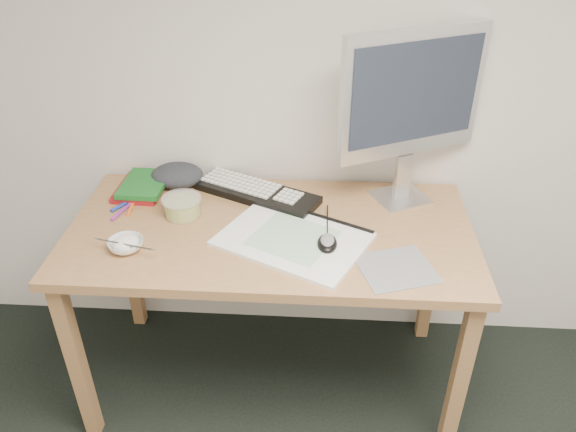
# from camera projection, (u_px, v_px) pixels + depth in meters

# --- Properties ---
(desk) EXTENTS (1.40, 0.70, 0.75)m
(desk) POSITION_uv_depth(u_px,v_px,m) (271.00, 247.00, 1.99)
(desk) COLOR #A3784B
(desk) RESTS_ON ground
(mousepad) EXTENTS (0.28, 0.26, 0.00)m
(mousepad) POSITION_uv_depth(u_px,v_px,m) (396.00, 268.00, 1.75)
(mousepad) COLOR slate
(mousepad) RESTS_ON desk
(sketchpad) EXTENTS (0.56, 0.51, 0.01)m
(sketchpad) POSITION_uv_depth(u_px,v_px,m) (293.00, 239.00, 1.87)
(sketchpad) COLOR white
(sketchpad) RESTS_ON desk
(keyboard) EXTENTS (0.50, 0.34, 0.03)m
(keyboard) POSITION_uv_depth(u_px,v_px,m) (257.00, 193.00, 2.12)
(keyboard) COLOR black
(keyboard) RESTS_ON desk
(monitor) EXTENTS (0.50, 0.27, 0.63)m
(monitor) POSITION_uv_depth(u_px,v_px,m) (412.00, 98.00, 1.90)
(monitor) COLOR silver
(monitor) RESTS_ON desk
(mouse) EXTENTS (0.07, 0.11, 0.04)m
(mouse) POSITION_uv_depth(u_px,v_px,m) (327.00, 240.00, 1.82)
(mouse) COLOR black
(mouse) RESTS_ON sketchpad
(rice_bowl) EXTENTS (0.14, 0.14, 0.04)m
(rice_bowl) POSITION_uv_depth(u_px,v_px,m) (126.00, 245.00, 1.82)
(rice_bowl) COLOR white
(rice_bowl) RESTS_ON desk
(chopsticks) EXTENTS (0.21, 0.07, 0.02)m
(chopsticks) POSITION_uv_depth(u_px,v_px,m) (124.00, 244.00, 1.79)
(chopsticks) COLOR silver
(chopsticks) RESTS_ON rice_bowl
(fruit_tub) EXTENTS (0.14, 0.14, 0.07)m
(fruit_tub) POSITION_uv_depth(u_px,v_px,m) (182.00, 206.00, 2.00)
(fruit_tub) COLOR gold
(fruit_tub) RESTS_ON desk
(book_red) EXTENTS (0.18, 0.23, 0.02)m
(book_red) POSITION_uv_depth(u_px,v_px,m) (141.00, 188.00, 2.16)
(book_red) COLOR maroon
(book_red) RESTS_ON desk
(book_green) EXTENTS (0.17, 0.23, 0.02)m
(book_green) POSITION_uv_depth(u_px,v_px,m) (144.00, 184.00, 2.14)
(book_green) COLOR #175F21
(book_green) RESTS_ON book_red
(cloth_lump) EXTENTS (0.21, 0.19, 0.07)m
(cloth_lump) POSITION_uv_depth(u_px,v_px,m) (177.00, 175.00, 2.19)
(cloth_lump) COLOR #27292F
(cloth_lump) RESTS_ON desk
(pencil_pink) EXTENTS (0.19, 0.04, 0.01)m
(pencil_pink) POSITION_uv_depth(u_px,v_px,m) (282.00, 225.00, 1.95)
(pencil_pink) COLOR #E37185
(pencil_pink) RESTS_ON desk
(pencil_tan) EXTENTS (0.13, 0.11, 0.01)m
(pencil_tan) POSITION_uv_depth(u_px,v_px,m) (277.00, 221.00, 1.97)
(pencil_tan) COLOR tan
(pencil_tan) RESTS_ON desk
(pencil_black) EXTENTS (0.18, 0.03, 0.01)m
(pencil_black) POSITION_uv_depth(u_px,v_px,m) (284.00, 225.00, 1.95)
(pencil_black) COLOR black
(pencil_black) RESTS_ON desk
(marker_blue) EXTENTS (0.09, 0.13, 0.01)m
(marker_blue) POSITION_uv_depth(u_px,v_px,m) (127.00, 203.00, 2.07)
(marker_blue) COLOR #1D35A0
(marker_blue) RESTS_ON desk
(marker_orange) EXTENTS (0.02, 0.13, 0.01)m
(marker_orange) POSITION_uv_depth(u_px,v_px,m) (132.00, 206.00, 2.06)
(marker_orange) COLOR orange
(marker_orange) RESTS_ON desk
(marker_purple) EXTENTS (0.05, 0.13, 0.01)m
(marker_purple) POSITION_uv_depth(u_px,v_px,m) (122.00, 211.00, 2.02)
(marker_purple) COLOR #852790
(marker_purple) RESTS_ON desk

